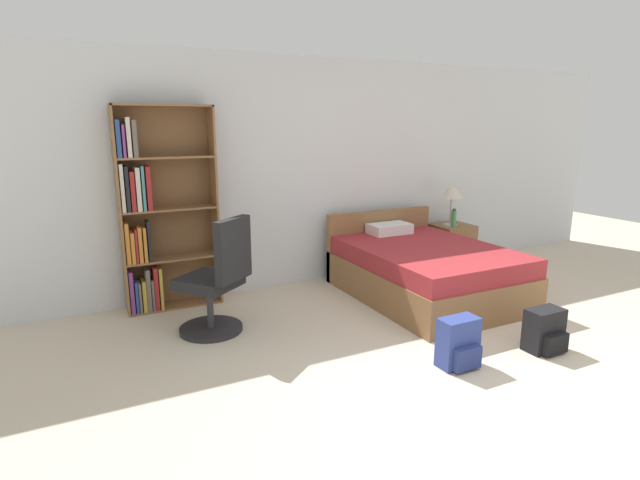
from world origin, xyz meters
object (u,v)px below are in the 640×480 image
(office_chair, at_px, (217,283))
(nightstand, at_px, (451,246))
(bed, at_px, (423,270))
(table_lamp, at_px, (452,192))
(bookshelf, at_px, (155,215))
(backpack_blue, at_px, (459,344))
(backpack_black, at_px, (545,331))
(water_bottle, at_px, (454,218))

(office_chair, distance_m, nightstand, 3.42)
(bed, distance_m, table_lamp, 1.40)
(bookshelf, height_order, office_chair, bookshelf)
(nightstand, bearing_deg, office_chair, -167.61)
(backpack_blue, bearing_deg, backpack_black, -7.29)
(backpack_blue, bearing_deg, nightstand, 50.31)
(bookshelf, bearing_deg, backpack_blue, -51.67)
(bed, relative_size, backpack_black, 5.40)
(bed, bearing_deg, bookshelf, 161.42)
(bookshelf, bearing_deg, table_lamp, -2.91)
(office_chair, relative_size, nightstand, 1.88)
(water_bottle, xyz_separation_m, backpack_black, (-0.91, -2.20, -0.51))
(nightstand, height_order, backpack_blue, nightstand)
(bed, distance_m, backpack_blue, 1.67)
(backpack_blue, bearing_deg, water_bottle, 50.15)
(bookshelf, height_order, backpack_black, bookshelf)
(office_chair, xyz_separation_m, water_bottle, (3.25, 0.62, 0.21))
(bed, xyz_separation_m, water_bottle, (0.96, 0.63, 0.39))
(table_lamp, bearing_deg, backpack_black, -112.05)
(nightstand, bearing_deg, backpack_black, -113.23)
(office_chair, relative_size, backpack_blue, 2.72)
(bed, distance_m, water_bottle, 1.21)
(office_chair, xyz_separation_m, backpack_blue, (1.50, -1.47, -0.29))
(nightstand, distance_m, water_bottle, 0.42)
(backpack_black, xyz_separation_m, backpack_blue, (-0.84, 0.11, 0.02))
(nightstand, height_order, water_bottle, water_bottle)
(bed, xyz_separation_m, backpack_black, (0.05, -1.57, -0.12))
(backpack_black, bearing_deg, bed, 91.76)
(table_lamp, height_order, backpack_black, table_lamp)
(office_chair, xyz_separation_m, table_lamp, (3.26, 0.70, 0.53))
(bed, xyz_separation_m, office_chair, (-2.29, 0.01, 0.18))
(nightstand, distance_m, backpack_black, 2.52)
(table_lamp, xyz_separation_m, backpack_blue, (-1.76, -2.17, -0.82))
(water_bottle, relative_size, backpack_blue, 0.59)
(bookshelf, distance_m, bed, 2.88)
(table_lamp, distance_m, backpack_blue, 2.92)
(bookshelf, height_order, backpack_blue, bookshelf)
(bed, bearing_deg, backpack_blue, -118.31)
(bookshelf, relative_size, backpack_blue, 5.16)
(table_lamp, distance_m, water_bottle, 0.33)
(water_bottle, bearing_deg, backpack_black, -112.43)
(backpack_black, bearing_deg, water_bottle, 67.57)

